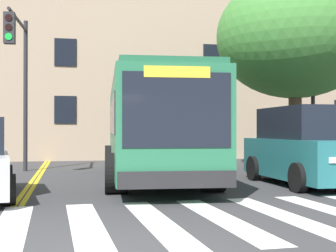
# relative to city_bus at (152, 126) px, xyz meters

# --- Properties ---
(crosswalk) EXTENTS (13.87, 4.84, 0.01)m
(crosswalk) POSITION_rel_city_bus_xyz_m (-1.73, -6.84, -1.72)
(crosswalk) COLOR white
(crosswalk) RESTS_ON ground
(lane_line_yellow_inner) EXTENTS (0.12, 36.00, 0.01)m
(lane_line_yellow_inner) POSITION_rel_city_bus_xyz_m (-3.74, 7.16, -1.72)
(lane_line_yellow_inner) COLOR gold
(lane_line_yellow_inner) RESTS_ON ground
(lane_line_yellow_outer) EXTENTS (0.12, 36.00, 0.01)m
(lane_line_yellow_outer) POSITION_rel_city_bus_xyz_m (-3.58, 7.16, -1.72)
(lane_line_yellow_outer) COLOR gold
(lane_line_yellow_outer) RESTS_ON ground
(city_bus) EXTENTS (3.50, 10.78, 3.17)m
(city_bus) POSITION_rel_city_bus_xyz_m (0.00, 0.00, 0.00)
(city_bus) COLOR #28704C
(city_bus) RESTS_ON ground
(car_teal_far_lane) EXTENTS (2.23, 4.83, 2.24)m
(car_teal_far_lane) POSITION_rel_city_bus_xyz_m (4.04, -2.44, -0.66)
(car_teal_far_lane) COLOR #236B70
(car_teal_far_lane) RESTS_ON ground
(traffic_light_near_corner) EXTENTS (0.46, 3.67, 5.01)m
(traffic_light_near_corner) POSITION_rel_city_bus_xyz_m (7.18, 1.03, 1.72)
(traffic_light_near_corner) COLOR #28282D
(traffic_light_near_corner) RESTS_ON ground
(traffic_light_overhead) EXTENTS (0.48, 3.39, 5.79)m
(traffic_light_overhead) POSITION_rel_city_bus_xyz_m (-4.35, 2.64, 2.19)
(traffic_light_overhead) COLOR #28282D
(traffic_light_overhead) RESTS_ON ground
(street_tree_curbside_large) EXTENTS (8.61, 8.94, 7.92)m
(street_tree_curbside_large) POSITION_rel_city_bus_xyz_m (6.43, 2.83, 3.66)
(street_tree_curbside_large) COLOR brown
(street_tree_curbside_large) RESTS_ON ground
(building_facade) EXTENTS (29.42, 8.99, 10.45)m
(building_facade) POSITION_rel_city_bus_xyz_m (1.13, 13.98, 3.50)
(building_facade) COLOR tan
(building_facade) RESTS_ON ground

